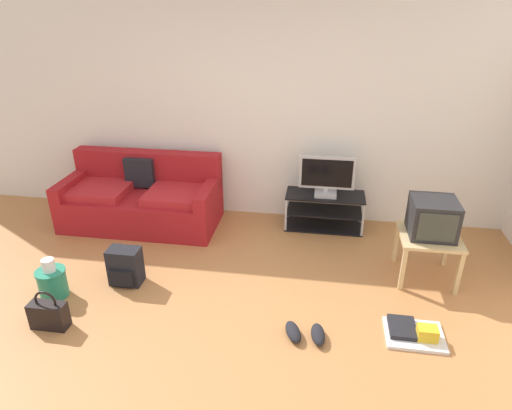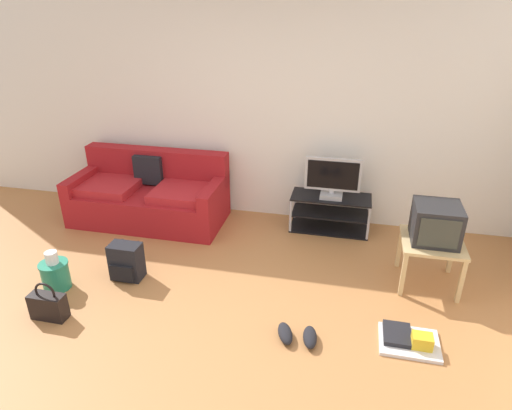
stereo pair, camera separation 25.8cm
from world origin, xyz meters
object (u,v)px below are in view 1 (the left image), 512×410
object	(u,v)px
flat_tv	(327,177)
handbag	(49,314)
backpack	(125,267)
sneakers_pair	(305,333)
floor_tray	(414,333)
couch	(142,199)
crt_tv	(433,218)
side_table	(429,241)
cleaning_bucket	(52,281)
tv_stand	(324,211)

from	to	relation	value
flat_tv	handbag	size ratio (longest dim) A/B	1.75
backpack	sneakers_pair	bearing A→B (deg)	-29.93
sneakers_pair	floor_tray	xyz separation A→B (m)	(0.89, 0.15, -0.01)
sneakers_pair	handbag	bearing A→B (deg)	-174.70
backpack	sneakers_pair	size ratio (longest dim) A/B	0.99
couch	crt_tv	size ratio (longest dim) A/B	4.39
side_table	cleaning_bucket	size ratio (longest dim) A/B	1.42
couch	handbag	xyz separation A→B (m)	(-0.06, -1.97, -0.18)
handbag	sneakers_pair	world-z (taller)	handbag
flat_tv	sneakers_pair	size ratio (longest dim) A/B	1.69
couch	floor_tray	bearing A→B (deg)	-28.57
side_table	floor_tray	distance (m)	1.02
cleaning_bucket	floor_tray	xyz separation A→B (m)	(3.25, -0.06, -0.12)
flat_tv	backpack	bearing A→B (deg)	-142.50
side_table	couch	bearing A→B (deg)	167.62
side_table	crt_tv	distance (m)	0.25
cleaning_bucket	couch	bearing A→B (deg)	80.34
tv_stand	sneakers_pair	bearing A→B (deg)	-93.14
flat_tv	side_table	distance (m)	1.37
tv_stand	floor_tray	world-z (taller)	tv_stand
tv_stand	backpack	bearing A→B (deg)	-142.07
tv_stand	cleaning_bucket	size ratio (longest dim) A/B	2.33
tv_stand	handbag	xyz separation A→B (m)	(-2.26, -2.18, -0.09)
couch	tv_stand	size ratio (longest dim) A/B	2.00
couch	side_table	bearing A→B (deg)	-12.38
couch	sneakers_pair	xyz separation A→B (m)	(2.10, -1.78, -0.27)
crt_tv	backpack	world-z (taller)	crt_tv
backpack	flat_tv	bearing A→B (deg)	23.71
crt_tv	cleaning_bucket	bearing A→B (deg)	-165.83
side_table	cleaning_bucket	xyz separation A→B (m)	(-3.48, -0.86, -0.24)
tv_stand	flat_tv	xyz separation A→B (m)	(-0.00, -0.02, 0.45)
sneakers_pair	floor_tray	distance (m)	0.90
tv_stand	side_table	bearing A→B (deg)	-42.21
tv_stand	handbag	world-z (taller)	tv_stand
sneakers_pair	crt_tv	bearing A→B (deg)	44.22
handbag	tv_stand	bearing A→B (deg)	44.00
handbag	cleaning_bucket	bearing A→B (deg)	117.31
crt_tv	floor_tray	world-z (taller)	crt_tv
backpack	cleaning_bucket	world-z (taller)	cleaning_bucket
side_table	backpack	xyz separation A→B (m)	(-2.89, -0.56, -0.22)
couch	handbag	bearing A→B (deg)	-91.63
backpack	sneakers_pair	world-z (taller)	backpack
couch	backpack	xyz separation A→B (m)	(0.32, -1.26, -0.13)
handbag	floor_tray	bearing A→B (deg)	6.59
side_table	handbag	bearing A→B (deg)	-158.77
side_table	cleaning_bucket	bearing A→B (deg)	-166.08
flat_tv	crt_tv	size ratio (longest dim) A/B	1.52
handbag	flat_tv	bearing A→B (deg)	43.70
couch	backpack	bearing A→B (deg)	-75.79
flat_tv	backpack	distance (m)	2.43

